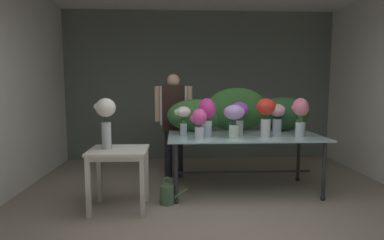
{
  "coord_description": "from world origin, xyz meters",
  "views": [
    {
      "loc": [
        -0.47,
        -2.72,
        1.48
      ],
      "look_at": [
        -0.27,
        1.19,
        1.04
      ],
      "focal_mm": 29.41,
      "sensor_mm": 36.0,
      "label": 1
    }
  ],
  "objects_px": {
    "vase_scarlet_tulips": "(266,113)",
    "vase_lilac_peonies": "(234,117)",
    "display_table_glass": "(244,142)",
    "vase_ivory_carnations": "(183,117)",
    "florist": "(174,114)",
    "vase_fuchsia_snapdragons": "(199,122)",
    "vase_rosy_ranunculus": "(300,113)",
    "vase_violet_dahlias": "(239,113)",
    "vase_magenta_freesia": "(207,114)",
    "vase_blush_roses": "(277,116)",
    "vase_white_roses_tall": "(106,117)",
    "vase_sunset_lilies": "(302,114)",
    "watering_can": "(167,194)",
    "side_table_white": "(119,158)"
  },
  "relations": [
    {
      "from": "vase_scarlet_tulips",
      "to": "vase_lilac_peonies",
      "type": "bearing_deg",
      "value": -172.17
    },
    {
      "from": "vase_lilac_peonies",
      "to": "vase_white_roses_tall",
      "type": "height_order",
      "value": "vase_white_roses_tall"
    },
    {
      "from": "vase_violet_dahlias",
      "to": "vase_rosy_ranunculus",
      "type": "height_order",
      "value": "vase_rosy_ranunculus"
    },
    {
      "from": "vase_magenta_freesia",
      "to": "vase_sunset_lilies",
      "type": "relative_size",
      "value": 1.13
    },
    {
      "from": "display_table_glass",
      "to": "watering_can",
      "type": "relative_size",
      "value": 5.9
    },
    {
      "from": "florist",
      "to": "vase_sunset_lilies",
      "type": "distance_m",
      "value": 1.92
    },
    {
      "from": "florist",
      "to": "vase_violet_dahlias",
      "type": "distance_m",
      "value": 1.1
    },
    {
      "from": "vase_rosy_ranunculus",
      "to": "vase_fuchsia_snapdragons",
      "type": "xyz_separation_m",
      "value": [
        -1.35,
        -0.13,
        -0.09
      ]
    },
    {
      "from": "vase_magenta_freesia",
      "to": "watering_can",
      "type": "height_order",
      "value": "vase_magenta_freesia"
    },
    {
      "from": "vase_blush_roses",
      "to": "vase_scarlet_tulips",
      "type": "bearing_deg",
      "value": -126.44
    },
    {
      "from": "display_table_glass",
      "to": "watering_can",
      "type": "height_order",
      "value": "display_table_glass"
    },
    {
      "from": "side_table_white",
      "to": "vase_sunset_lilies",
      "type": "bearing_deg",
      "value": 17.63
    },
    {
      "from": "vase_fuchsia_snapdragons",
      "to": "watering_can",
      "type": "relative_size",
      "value": 1.1
    },
    {
      "from": "vase_blush_roses",
      "to": "vase_lilac_peonies",
      "type": "height_order",
      "value": "vase_lilac_peonies"
    },
    {
      "from": "side_table_white",
      "to": "vase_violet_dahlias",
      "type": "height_order",
      "value": "vase_violet_dahlias"
    },
    {
      "from": "display_table_glass",
      "to": "vase_lilac_peonies",
      "type": "relative_size",
      "value": 4.82
    },
    {
      "from": "display_table_glass",
      "to": "side_table_white",
      "type": "xyz_separation_m",
      "value": [
        -1.61,
        -0.56,
        -0.06
      ]
    },
    {
      "from": "florist",
      "to": "vase_white_roses_tall",
      "type": "height_order",
      "value": "florist"
    },
    {
      "from": "vase_white_roses_tall",
      "to": "vase_magenta_freesia",
      "type": "bearing_deg",
      "value": 22.08
    },
    {
      "from": "display_table_glass",
      "to": "vase_ivory_carnations",
      "type": "relative_size",
      "value": 5.29
    },
    {
      "from": "display_table_glass",
      "to": "vase_scarlet_tulips",
      "type": "bearing_deg",
      "value": -34.25
    },
    {
      "from": "florist",
      "to": "vase_rosy_ranunculus",
      "type": "bearing_deg",
      "value": -28.08
    },
    {
      "from": "vase_ivory_carnations",
      "to": "vase_magenta_freesia",
      "type": "height_order",
      "value": "vase_magenta_freesia"
    },
    {
      "from": "florist",
      "to": "vase_violet_dahlias",
      "type": "bearing_deg",
      "value": -33.25
    },
    {
      "from": "vase_violet_dahlias",
      "to": "vase_ivory_carnations",
      "type": "xyz_separation_m",
      "value": [
        -0.79,
        -0.06,
        -0.04
      ]
    },
    {
      "from": "vase_ivory_carnations",
      "to": "florist",
      "type": "bearing_deg",
      "value": 101.44
    },
    {
      "from": "side_table_white",
      "to": "vase_scarlet_tulips",
      "type": "xyz_separation_m",
      "value": [
        1.86,
        0.39,
        0.48
      ]
    },
    {
      "from": "vase_magenta_freesia",
      "to": "vase_fuchsia_snapdragons",
      "type": "relative_size",
      "value": 1.31
    },
    {
      "from": "vase_blush_roses",
      "to": "watering_can",
      "type": "relative_size",
      "value": 1.17
    },
    {
      "from": "vase_violet_dahlias",
      "to": "watering_can",
      "type": "distance_m",
      "value": 1.48
    },
    {
      "from": "vase_violet_dahlias",
      "to": "vase_ivory_carnations",
      "type": "distance_m",
      "value": 0.79
    },
    {
      "from": "vase_fuchsia_snapdragons",
      "to": "display_table_glass",
      "type": "bearing_deg",
      "value": 25.22
    },
    {
      "from": "vase_fuchsia_snapdragons",
      "to": "vase_sunset_lilies",
      "type": "bearing_deg",
      "value": 19.32
    },
    {
      "from": "vase_lilac_peonies",
      "to": "vase_white_roses_tall",
      "type": "distance_m",
      "value": 1.59
    },
    {
      "from": "florist",
      "to": "vase_scarlet_tulips",
      "type": "xyz_separation_m",
      "value": [
        1.22,
        -0.88,
        0.09
      ]
    },
    {
      "from": "vase_violet_dahlias",
      "to": "vase_rosy_ranunculus",
      "type": "bearing_deg",
      "value": -20.98
    },
    {
      "from": "vase_ivory_carnations",
      "to": "vase_scarlet_tulips",
      "type": "bearing_deg",
      "value": -11.2
    },
    {
      "from": "vase_lilac_peonies",
      "to": "watering_can",
      "type": "distance_m",
      "value": 1.29
    },
    {
      "from": "vase_fuchsia_snapdragons",
      "to": "vase_white_roses_tall",
      "type": "xyz_separation_m",
      "value": [
        -1.1,
        -0.26,
        0.09
      ]
    },
    {
      "from": "vase_blush_roses",
      "to": "vase_white_roses_tall",
      "type": "relative_size",
      "value": 0.7
    },
    {
      "from": "vase_blush_roses",
      "to": "vase_magenta_freesia",
      "type": "bearing_deg",
      "value": -165.63
    },
    {
      "from": "display_table_glass",
      "to": "vase_blush_roses",
      "type": "distance_m",
      "value": 0.65
    },
    {
      "from": "vase_rosy_ranunculus",
      "to": "vase_magenta_freesia",
      "type": "bearing_deg",
      "value": 174.73
    },
    {
      "from": "vase_scarlet_tulips",
      "to": "vase_lilac_peonies",
      "type": "height_order",
      "value": "vase_scarlet_tulips"
    },
    {
      "from": "vase_rosy_ranunculus",
      "to": "vase_scarlet_tulips",
      "type": "relative_size",
      "value": 1.01
    },
    {
      "from": "display_table_glass",
      "to": "vase_magenta_freesia",
      "type": "distance_m",
      "value": 0.66
    },
    {
      "from": "vase_scarlet_tulips",
      "to": "vase_blush_roses",
      "type": "bearing_deg",
      "value": 53.56
    },
    {
      "from": "vase_rosy_ranunculus",
      "to": "vase_lilac_peonies",
      "type": "relative_size",
      "value": 1.19
    },
    {
      "from": "side_table_white",
      "to": "vase_sunset_lilies",
      "type": "height_order",
      "value": "vase_sunset_lilies"
    },
    {
      "from": "vase_fuchsia_snapdragons",
      "to": "watering_can",
      "type": "distance_m",
      "value": 0.98
    }
  ]
}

